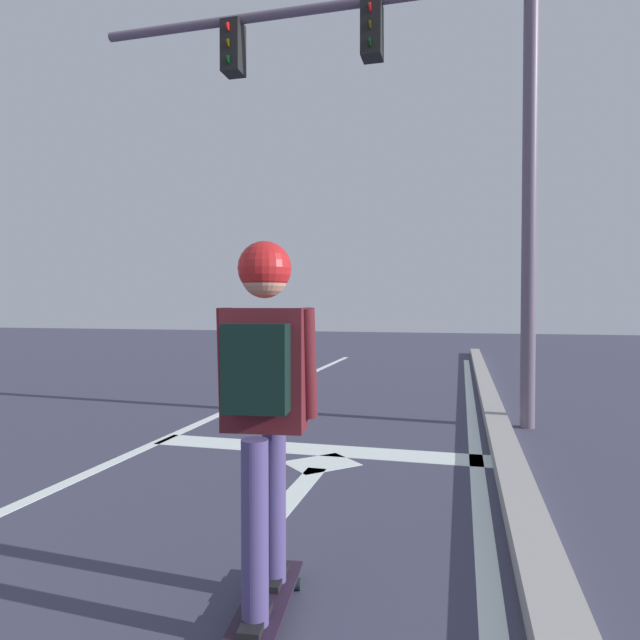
{
  "coord_description": "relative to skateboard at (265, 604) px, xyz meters",
  "views": [
    {
      "loc": [
        2.74,
        1.84,
        1.36
      ],
      "look_at": [
        1.26,
        7.58,
        1.21
      ],
      "focal_mm": 30.82,
      "sensor_mm": 36.0,
      "label": 1
    }
  ],
  "objects": [
    {
      "name": "lane_line_center",
      "position": [
        -2.11,
        1.95,
        -0.06
      ],
      "size": [
        0.12,
        20.0,
        0.01
      ],
      "primitive_type": "cube",
      "color": "silver",
      "rests_on": "ground"
    },
    {
      "name": "lane_line_curbside",
      "position": [
        0.95,
        1.95,
        -0.06
      ],
      "size": [
        0.12,
        20.0,
        0.01
      ],
      "primitive_type": "cube",
      "color": "silver",
      "rests_on": "ground"
    },
    {
      "name": "stop_bar",
      "position": [
        -0.5,
        2.76,
        -0.06
      ],
      "size": [
        3.21,
        0.4,
        0.01
      ],
      "primitive_type": "cube",
      "color": "silver",
      "rests_on": "ground"
    },
    {
      "name": "lane_arrow_stem",
      "position": [
        -0.34,
        1.49,
        -0.06
      ],
      "size": [
        0.16,
        1.4,
        0.01
      ],
      "primitive_type": "cube",
      "color": "silver",
      "rests_on": "ground"
    },
    {
      "name": "lane_arrow_head",
      "position": [
        -0.34,
        2.34,
        -0.06
      ],
      "size": [
        0.71,
        0.71,
        0.01
      ],
      "primitive_type": "cube",
      "rotation": [
        0.0,
        0.0,
        0.79
      ],
      "color": "silver",
      "rests_on": "ground"
    },
    {
      "name": "curb_strip",
      "position": [
        1.2,
        1.95,
        0.0
      ],
      "size": [
        0.24,
        24.0,
        0.14
      ],
      "primitive_type": "cube",
      "color": "gray",
      "rests_on": "ground"
    },
    {
      "name": "skateboard",
      "position": [
        0.0,
        0.0,
        0.0
      ],
      "size": [
        0.29,
        0.79,
        0.08
      ],
      "color": "#25182A",
      "rests_on": "ground"
    },
    {
      "name": "skater",
      "position": [
        0.0,
        -0.02,
        0.98
      ],
      "size": [
        0.43,
        0.6,
        1.56
      ],
      "color": "#463D71",
      "rests_on": "skateboard"
    },
    {
      "name": "traffic_signal_mast",
      "position": [
        0.09,
        4.26,
        3.72
      ],
      "size": [
        5.36,
        0.34,
        5.25
      ],
      "color": "#615265",
      "rests_on": "ground"
    }
  ]
}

